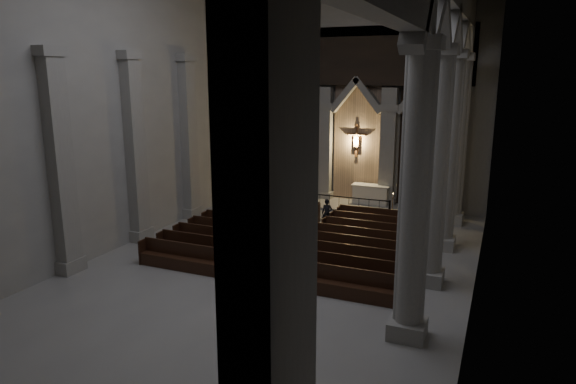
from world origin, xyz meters
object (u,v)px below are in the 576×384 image
at_px(altar, 371,194).
at_px(candle_stand_right, 392,211).
at_px(pews, 299,241).
at_px(altar_rail, 339,202).
at_px(candle_stand_left, 287,198).
at_px(worshipper, 327,213).

height_order(altar, candle_stand_right, candle_stand_right).
relative_size(candle_stand_right, pews, 0.13).
relative_size(altar_rail, candle_stand_left, 4.27).
bearing_deg(candle_stand_left, altar, 17.46).
distance_m(altar, pews, 8.09).
bearing_deg(altar_rail, worshipper, -87.10).
distance_m(altar_rail, worshipper, 2.26).
distance_m(altar_rail, candle_stand_right, 2.71).
distance_m(pews, worshipper, 3.31).
bearing_deg(pews, candle_stand_right, 67.15).
relative_size(altar_rail, candle_stand_right, 4.18).
height_order(candle_stand_right, pews, candle_stand_right).
relative_size(altar, candle_stand_left, 1.65).
distance_m(altar, worshipper, 4.82).
bearing_deg(candle_stand_left, candle_stand_right, -4.21).
bearing_deg(worshipper, candle_stand_left, 128.71).
bearing_deg(candle_stand_right, pews, -112.85).
relative_size(candle_stand_left, candle_stand_right, 0.98).
bearing_deg(candle_stand_right, candle_stand_left, 175.79).
xyz_separation_m(candle_stand_right, worshipper, (-2.50, -2.91, 0.34)).
distance_m(candle_stand_left, worshipper, 4.84).
bearing_deg(candle_stand_right, altar_rail, -166.05).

